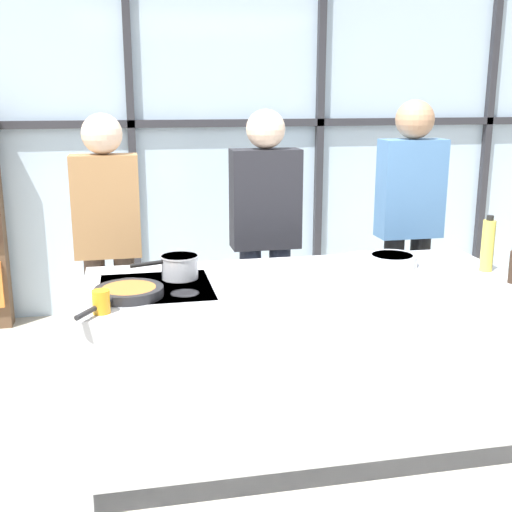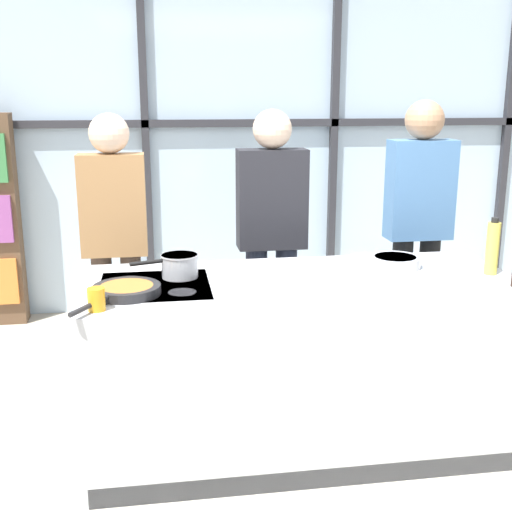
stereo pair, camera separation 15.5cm
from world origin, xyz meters
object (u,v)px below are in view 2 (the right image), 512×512
(spectator_center_right, at_px, (418,217))
(frying_pan, at_px, (126,290))
(mixing_bowl, at_px, (395,261))
(juice_glass_near, at_px, (96,299))
(spectator_center_left, at_px, (272,228))
(white_plate, at_px, (369,258))
(oil_bottle, at_px, (492,248))
(saucepan, at_px, (179,265))
(spectator_far_left, at_px, (114,232))

(spectator_center_right, height_order, frying_pan, spectator_center_right)
(mixing_bowl, height_order, juice_glass_near, juice_glass_near)
(spectator_center_left, bearing_deg, spectator_center_right, -180.00)
(frying_pan, relative_size, white_plate, 2.24)
(spectator_center_right, relative_size, oil_bottle, 5.98)
(spectator_center_right, relative_size, saucepan, 5.18)
(spectator_center_left, height_order, saucepan, spectator_center_left)
(spectator_center_right, xyz_separation_m, mixing_bowl, (-0.42, -0.72, -0.09))
(white_plate, bearing_deg, saucepan, -169.55)
(saucepan, relative_size, oil_bottle, 1.16)
(spectator_center_right, xyz_separation_m, juice_glass_near, (-1.91, -1.20, -0.07))
(saucepan, bearing_deg, spectator_far_left, 115.71)
(juice_glass_near, bearing_deg, spectator_center_right, 32.02)
(mixing_bowl, relative_size, juice_glass_near, 2.69)
(spectator_center_left, distance_m, oil_bottle, 1.33)
(mixing_bowl, xyz_separation_m, oil_bottle, (0.43, -0.20, 0.11))
(mixing_bowl, bearing_deg, saucepan, -178.75)
(white_plate, xyz_separation_m, mixing_bowl, (0.09, -0.17, 0.02))
(white_plate, bearing_deg, juice_glass_near, -155.22)
(white_plate, height_order, oil_bottle, oil_bottle)
(saucepan, bearing_deg, spectator_center_left, 51.13)
(spectator_center_right, distance_m, frying_pan, 2.06)
(frying_pan, distance_m, white_plate, 1.37)
(spectator_far_left, height_order, oil_bottle, spectator_far_left)
(oil_bottle, relative_size, juice_glass_near, 2.94)
(juice_glass_near, bearing_deg, frying_pan, 60.93)
(mixing_bowl, bearing_deg, juice_glass_near, -162.15)
(spectator_far_left, relative_size, saucepan, 4.97)
(spectator_far_left, height_order, juice_glass_near, spectator_far_left)
(spectator_center_left, distance_m, frying_pan, 1.31)
(spectator_center_right, xyz_separation_m, frying_pan, (-1.80, -1.00, -0.10))
(white_plate, bearing_deg, spectator_far_left, 158.56)
(spectator_far_left, distance_m, spectator_center_left, 0.95)
(spectator_center_right, relative_size, frying_pan, 3.44)
(mixing_bowl, xyz_separation_m, juice_glass_near, (-1.49, -0.48, 0.02))
(spectator_far_left, height_order, spectator_center_left, spectator_center_left)
(spectator_center_right, xyz_separation_m, white_plate, (-0.51, -0.55, -0.11))
(spectator_center_left, height_order, oil_bottle, spectator_center_left)
(frying_pan, xyz_separation_m, saucepan, (0.25, 0.25, 0.04))
(spectator_center_left, height_order, frying_pan, spectator_center_left)
(oil_bottle, bearing_deg, white_plate, 144.22)
(spectator_far_left, xyz_separation_m, mixing_bowl, (1.48, -0.72, -0.05))
(spectator_center_left, relative_size, spectator_center_right, 0.97)
(spectator_center_right, bearing_deg, spectator_center_left, 0.00)
(spectator_far_left, distance_m, spectator_center_right, 1.91)
(spectator_center_left, bearing_deg, juice_glass_near, 51.27)
(frying_pan, bearing_deg, white_plate, 19.09)
(oil_bottle, xyz_separation_m, juice_glass_near, (-1.92, -0.28, -0.09))
(white_plate, height_order, mixing_bowl, mixing_bowl)
(white_plate, distance_m, oil_bottle, 0.65)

